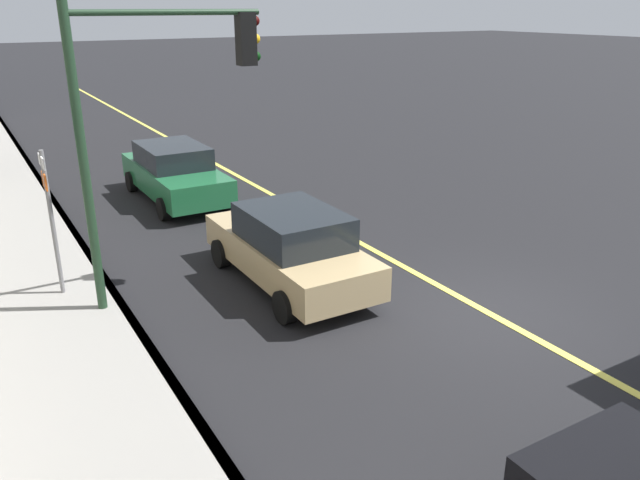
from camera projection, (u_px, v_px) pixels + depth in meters
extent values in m
plane|color=black|center=(484.00, 311.00, 11.37)|extent=(200.00, 200.00, 0.00)
cube|color=gray|center=(89.00, 430.00, 8.06)|extent=(80.00, 2.67, 0.15)
cube|color=slate|center=(183.00, 401.00, 8.65)|extent=(80.00, 0.16, 0.15)
cube|color=#D8CC4C|center=(484.00, 311.00, 11.37)|extent=(80.00, 0.16, 0.01)
cube|color=tan|center=(289.00, 254.00, 12.33)|extent=(4.42, 1.73, 0.64)
cube|color=black|center=(293.00, 226.00, 11.95)|extent=(2.20, 1.60, 0.62)
cylinder|color=black|center=(221.00, 253.00, 13.21)|extent=(0.60, 0.22, 0.60)
cylinder|color=black|center=(292.00, 239.00, 14.02)|extent=(0.60, 0.22, 0.60)
cylinder|color=black|center=(285.00, 307.00, 10.86)|extent=(0.60, 0.22, 0.60)
cylinder|color=black|center=(366.00, 286.00, 11.67)|extent=(0.60, 0.22, 0.60)
cube|color=#1E6038|center=(175.00, 178.00, 17.63)|extent=(4.72, 1.75, 0.70)
cube|color=black|center=(172.00, 155.00, 17.48)|extent=(2.33, 1.61, 0.58)
cylinder|color=black|center=(131.00, 181.00, 18.60)|extent=(0.60, 0.22, 0.60)
cylinder|color=black|center=(187.00, 174.00, 19.42)|extent=(0.60, 0.22, 0.60)
cylinder|color=black|center=(164.00, 209.00, 16.09)|extent=(0.60, 0.22, 0.60)
cylinder|color=black|center=(226.00, 199.00, 16.91)|extent=(0.60, 0.22, 0.60)
cylinder|color=#1E3823|center=(84.00, 168.00, 10.29)|extent=(0.16, 0.16, 5.39)
cylinder|color=#1E3823|center=(168.00, 12.00, 10.22)|extent=(0.10, 3.23, 0.10)
cube|color=black|center=(246.00, 39.00, 11.03)|extent=(0.28, 0.30, 0.90)
sphere|color=#360605|center=(255.00, 21.00, 11.01)|extent=(0.18, 0.18, 0.18)
sphere|color=gold|center=(255.00, 39.00, 11.12)|extent=(0.18, 0.18, 0.18)
sphere|color=black|center=(256.00, 56.00, 11.22)|extent=(0.18, 0.18, 0.18)
cylinder|color=slate|center=(53.00, 228.00, 11.33)|extent=(0.08, 0.08, 2.86)
cube|color=white|center=(41.00, 161.00, 10.88)|extent=(0.60, 0.02, 0.20)
cube|color=#DB5919|center=(45.00, 181.00, 11.01)|extent=(0.44, 0.02, 0.28)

